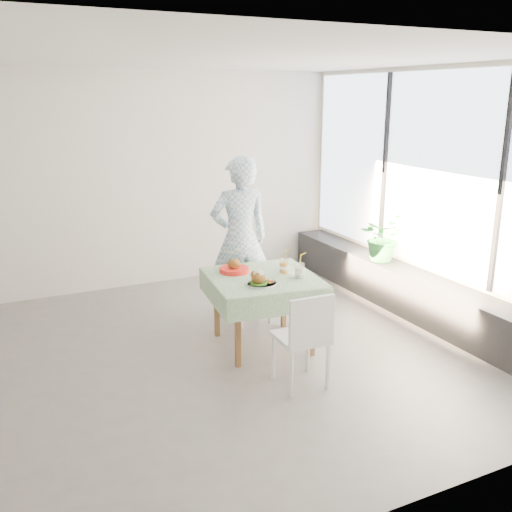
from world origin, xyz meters
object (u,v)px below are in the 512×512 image
cafe_table (263,303)px  potted_plant (382,237)px  diner (240,239)px  main_dish (260,280)px  juice_cup_orange (284,267)px  chair_far (248,298)px  chair_near (301,356)px

cafe_table → potted_plant: 2.07m
diner → main_dish: diner is taller
cafe_table → juice_cup_orange: size_ratio=4.14×
chair_far → potted_plant: size_ratio=1.42×
chair_near → juice_cup_orange: 1.09m
diner → juice_cup_orange: size_ratio=6.65×
cafe_table → main_dish: (-0.14, -0.23, 0.33)m
chair_far → juice_cup_orange: (0.09, -0.67, 0.54)m
cafe_table → diner: (0.12, 0.83, 0.47)m
cafe_table → potted_plant: potted_plant is taller
cafe_table → chair_near: 0.90m
diner → potted_plant: 1.83m
cafe_table → potted_plant: bearing=17.8°
chair_far → juice_cup_orange: 0.86m
main_dish → juice_cup_orange: juice_cup_orange is taller
juice_cup_orange → cafe_table: bearing=-175.5°
chair_near → juice_cup_orange: bearing=71.2°
cafe_table → chair_near: bearing=-93.7°
potted_plant → main_dish: bearing=-157.7°
potted_plant → juice_cup_orange: bearing=-160.4°
diner → potted_plant: size_ratio=3.06×
cafe_table → diner: diner is taller
chair_far → diner: diner is taller
chair_near → main_dish: 0.84m
chair_near → main_dish: main_dish is taller
cafe_table → chair_far: size_ratio=1.34×
cafe_table → potted_plant: size_ratio=1.91×
chair_far → juice_cup_orange: juice_cup_orange is taller
chair_far → chair_near: chair_near is taller
chair_far → potted_plant: potted_plant is taller
chair_far → cafe_table: bearing=-102.9°
chair_near → potted_plant: 2.56m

